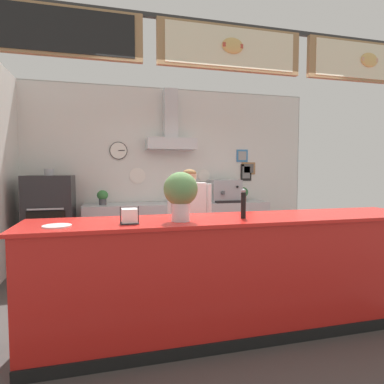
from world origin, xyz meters
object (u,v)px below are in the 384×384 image
Objects in this scene: potted_basil at (202,194)px; basil_vase at (181,193)px; potted_sage at (242,193)px; pizza_oven at (50,222)px; espresso_machine at (225,191)px; potted_thyme at (175,195)px; napkin_holder at (129,217)px; pepper_grinder at (243,204)px; potted_oregano at (103,197)px; condiment_plate at (57,226)px; shop_worker at (190,223)px.

basil_vase reaches higher than potted_basil.
basil_vase reaches higher than potted_sage.
pizza_oven is at bearing -174.73° from potted_basil.
potted_sage is (0.79, 0.04, -0.00)m from potted_basil.
espresso_machine is 0.91m from potted_thyme.
napkin_holder is at bearing -69.11° from pizza_oven.
espresso_machine is 2.27× the size of potted_thyme.
pizza_oven reaches higher than pepper_grinder.
potted_thyme is (1.22, -0.03, -0.00)m from potted_oregano.
potted_oregano is 2.91m from condiment_plate.
espresso_machine is at bearing 72.75° from pepper_grinder.
potted_basil is 1.17× the size of condiment_plate.
pepper_grinder reaches higher than condiment_plate.
pepper_grinder is (1.56, 0.04, 0.13)m from condiment_plate.
shop_worker is 6.34× the size of potted_oregano.
pizza_oven is 10.02× the size of napkin_holder.
espresso_machine reaches higher than potted_thyme.
espresso_machine is 3.77m from condiment_plate.
pepper_grinder is at bearing 1.62° from napkin_holder.
napkin_holder is 0.57× the size of pepper_grinder.
potted_sage is 3.44m from basil_vase.
potted_oregano is at bearing 16.10° from pizza_oven.
potted_thyme reaches higher than condiment_plate.
condiment_plate is 1.57m from pepper_grinder.
shop_worker reaches higher than espresso_machine.
pizza_oven reaches higher than napkin_holder.
pizza_oven is 2.94m from espresso_machine.
potted_oregano is at bearing 178.79° from potted_thyme.
potted_oregano is (0.77, 0.22, 0.36)m from pizza_oven.
potted_basil is 2.89m from pepper_grinder.
pizza_oven reaches higher than espresso_machine.
pizza_oven is 2.52m from potted_basil.
napkin_holder is at bearing -108.99° from potted_thyme.
napkin_holder is 0.70× the size of condiment_plate.
espresso_machine is at bearing 0.22° from potted_thyme.
shop_worker is at bearing 45.53° from condiment_plate.
potted_basil is 3.06m from basil_vase.
espresso_machine is 2.02× the size of pepper_grinder.
basil_vase is at bearing 2.12° from napkin_holder.
pepper_grinder is at bearing -113.46° from potted_sage.
basil_vase is at bearing -117.20° from espresso_machine.
pepper_grinder reaches higher than napkin_holder.
potted_oregano is at bearing 94.76° from napkin_holder.
shop_worker reaches higher than pepper_grinder.
napkin_holder is at bearing 1.60° from condiment_plate.
pizza_oven is 1.00× the size of shop_worker.
potted_sage is 1.68× the size of napkin_holder.
shop_worker is 7.01× the size of condiment_plate.
pizza_oven reaches higher than condiment_plate.
potted_oregano is 1.57× the size of napkin_holder.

